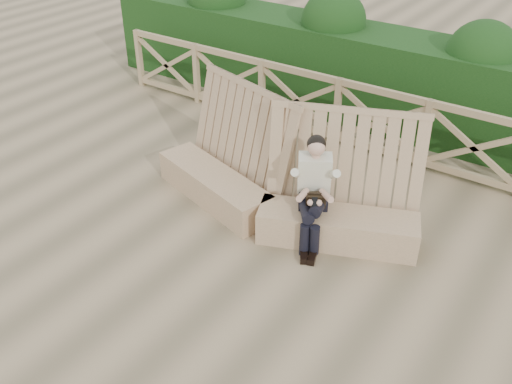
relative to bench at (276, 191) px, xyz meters
The scene contains 5 objects.
ground 1.33m from the bench, 73.38° to the right, with size 60.00×60.00×0.00m, color brown.
bench is the anchor object (origin of this frame).
woman 0.70m from the bench, 12.11° to the right, with size 0.64×0.87×1.36m.
guardrail 2.31m from the bench, 80.89° to the left, with size 10.10×0.09×1.10m.
hedge 3.52m from the bench, 84.01° to the left, with size 12.00×1.20×1.50m, color black.
Camera 1 is at (2.92, -3.97, 4.31)m, focal length 40.00 mm.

